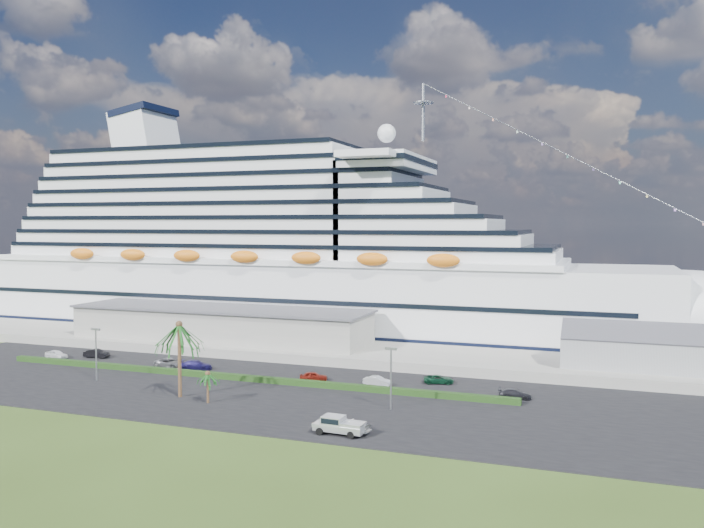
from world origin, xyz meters
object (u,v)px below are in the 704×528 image
at_px(pickup_truck, 339,424).
at_px(boat_trailer, 351,424).
at_px(cruise_ship, 288,259).
at_px(parked_car_3, 196,365).

bearing_deg(pickup_truck, boat_trailer, 29.97).
bearing_deg(cruise_ship, boat_trailer, -59.28).
bearing_deg(parked_car_3, cruise_ship, -5.34).
xyz_separation_m(pickup_truck, boat_trailer, (1.30, 0.75, -0.08)).
bearing_deg(boat_trailer, cruise_ship, 120.72).
height_order(pickup_truck, boat_trailer, pickup_truck).
distance_m(cruise_ship, pickup_truck, 80.28).
relative_size(cruise_ship, parked_car_3, 35.10).
height_order(cruise_ship, boat_trailer, cruise_ship).
bearing_deg(cruise_ship, pickup_truck, -60.37).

